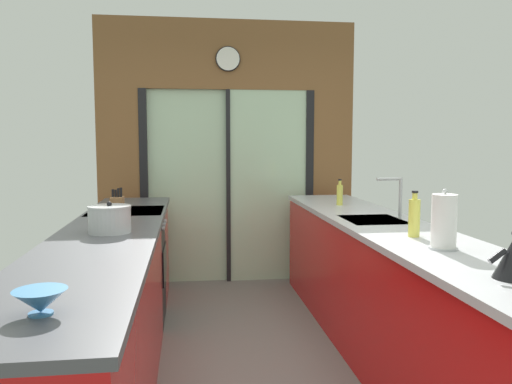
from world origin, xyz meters
TOP-DOWN VIEW (x-y plane):
  - ground_plane at (0.00, 0.60)m, footprint 5.04×7.60m
  - back_wall_unit at (0.00, 2.40)m, footprint 2.64×0.12m
  - left_counter_run at (-0.91, 0.13)m, footprint 0.62×3.80m
  - right_counter_run at (0.91, 0.30)m, footprint 0.62×3.80m
  - sink_faucet at (1.06, 0.55)m, footprint 0.19×0.02m
  - oven_range at (-0.91, 1.25)m, footprint 0.60×0.60m
  - mixing_bowl at (-0.89, -1.23)m, footprint 0.17×0.17m
  - knife_block at (-0.89, 0.60)m, footprint 0.08×0.14m
  - stock_pot at (-0.89, 0.25)m, footprint 0.26×0.26m
  - soap_bottle_near at (0.89, -0.11)m, footprint 0.07×0.07m
  - soap_bottle_far at (0.89, 1.37)m, footprint 0.05×0.05m
  - paper_towel_roll at (0.89, -0.46)m, footprint 0.15×0.15m

SIDE VIEW (x-z plane):
  - ground_plane at x=0.00m, z-range -0.02..0.00m
  - oven_range at x=-0.91m, z-range 0.00..0.92m
  - right_counter_run at x=0.91m, z-range 0.00..0.92m
  - left_counter_run at x=-0.91m, z-range 0.01..0.93m
  - mixing_bowl at x=-0.89m, z-range 0.92..1.01m
  - stock_pot at x=-0.89m, z-range 0.91..1.10m
  - knife_block at x=-0.89m, z-range 0.89..1.14m
  - soap_bottle_far at x=0.89m, z-range 0.90..1.13m
  - soap_bottle_near at x=0.89m, z-range 0.90..1.17m
  - paper_towel_roll at x=0.89m, z-range 0.90..1.22m
  - sink_faucet at x=1.06m, z-range 0.97..1.27m
  - back_wall_unit at x=0.00m, z-range 0.17..2.87m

